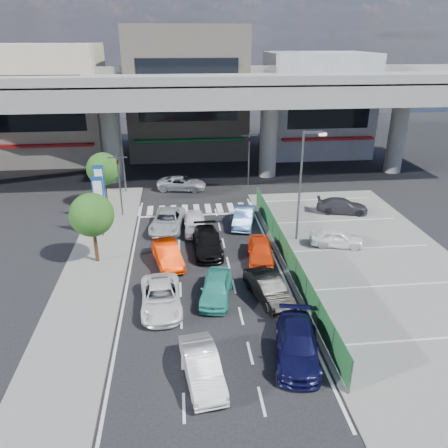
{
  "coord_description": "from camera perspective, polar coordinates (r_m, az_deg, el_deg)",
  "views": [
    {
      "loc": [
        -1.4,
        -22.32,
        13.84
      ],
      "look_at": [
        1.46,
        4.23,
        2.28
      ],
      "focal_mm": 35.0,
      "sensor_mm": 36.0,
      "label": 1
    }
  ],
  "objects": [
    {
      "name": "parking_lot",
      "position": [
        30.6,
        18.6,
        -4.76
      ],
      "size": [
        12.0,
        28.0,
        0.06
      ],
      "primitive_type": "cube",
      "color": "slate",
      "rests_on": "ground"
    },
    {
      "name": "signboard_far",
      "position": [
        35.56,
        -15.93,
        4.85
      ],
      "size": [
        0.8,
        0.14,
        4.7
      ],
      "color": "#595B60",
      "rests_on": "ground"
    },
    {
      "name": "hatch_black_mid_right",
      "position": [
        25.08,
        5.82,
        -8.36
      ],
      "size": [
        2.43,
        4.42,
        1.38
      ],
      "primitive_type": "imported",
      "rotation": [
        0.0,
        0.0,
        0.24
      ],
      "color": "black",
      "rests_on": "ground"
    },
    {
      "name": "expressway",
      "position": [
        44.64,
        -4.49,
        16.81
      ],
      "size": [
        64.0,
        14.0,
        10.75
      ],
      "color": "slate",
      "rests_on": "ground"
    },
    {
      "name": "minivan_navy_back",
      "position": [
        21.22,
        9.55,
        -15.28
      ],
      "size": [
        2.86,
        5.05,
        1.38
      ],
      "primitive_type": "imported",
      "rotation": [
        0.0,
        0.0,
        -0.21
      ],
      "color": "black",
      "rests_on": "ground"
    },
    {
      "name": "tree_near",
      "position": [
        28.87,
        -16.88,
        1.13
      ],
      "size": [
        2.8,
        2.8,
        4.8
      ],
      "color": "#382314",
      "rests_on": "ground"
    },
    {
      "name": "parked_sedan_white",
      "position": [
        31.87,
        14.49,
        -1.75
      ],
      "size": [
        3.97,
        2.33,
        1.27
      ],
      "primitive_type": "imported",
      "rotation": [
        0.0,
        0.0,
        1.33
      ],
      "color": "white",
      "rests_on": "parking_lot"
    },
    {
      "name": "street_lamp_right",
      "position": [
        30.95,
        10.29,
        5.99
      ],
      "size": [
        1.65,
        0.22,
        8.0
      ],
      "color": "#595B60",
      "rests_on": "ground"
    },
    {
      "name": "signboard_near",
      "position": [
        32.7,
        -16.02,
        3.23
      ],
      "size": [
        0.8,
        0.14,
        4.7
      ],
      "color": "#595B60",
      "rests_on": "ground"
    },
    {
      "name": "tree_far",
      "position": [
        38.81,
        -15.5,
        6.93
      ],
      "size": [
        2.8,
        2.8,
        4.8
      ],
      "color": "#382314",
      "rests_on": "ground"
    },
    {
      "name": "ground",
      "position": [
        26.31,
        -2.19,
        -8.36
      ],
      "size": [
        120.0,
        120.0,
        0.0
      ],
      "primitive_type": "plane",
      "color": "black",
      "rests_on": "ground"
    },
    {
      "name": "parked_sedan_dgrey",
      "position": [
        38.06,
        15.18,
        2.32
      ],
      "size": [
        4.5,
        2.67,
        1.22
      ],
      "primitive_type": "imported",
      "rotation": [
        0.0,
        0.0,
        1.33
      ],
      "color": "#323036",
      "rests_on": "parking_lot"
    },
    {
      "name": "sedan_white_front_mid",
      "position": [
        33.36,
        -3.85,
        0.14
      ],
      "size": [
        1.67,
        4.07,
        1.38
      ],
      "primitive_type": "imported",
      "rotation": [
        0.0,
        0.0,
        -0.01
      ],
      "color": "white",
      "rests_on": "ground"
    },
    {
      "name": "street_lamp_left",
      "position": [
        41.63,
        -12.99,
        10.24
      ],
      "size": [
        1.65,
        0.22,
        8.0
      ],
      "color": "#595B60",
      "rests_on": "ground"
    },
    {
      "name": "building_east",
      "position": [
        57.55,
        11.94,
        15.09
      ],
      "size": [
        12.0,
        10.9,
        12.0
      ],
      "color": "gray",
      "rests_on": "ground"
    },
    {
      "name": "traffic_cone",
      "position": [
        31.81,
        7.7,
        -1.78
      ],
      "size": [
        0.4,
        0.4,
        0.7
      ],
      "primitive_type": "cone",
      "rotation": [
        0.0,
        0.0,
        -0.11
      ],
      "color": "#EA540D",
      "rests_on": "parking_lot"
    },
    {
      "name": "taxi_orange_left",
      "position": [
        28.85,
        -7.45,
        -3.92
      ],
      "size": [
        2.36,
        4.41,
        1.38
      ],
      "primitive_type": "imported",
      "rotation": [
        0.0,
        0.0,
        0.23
      ],
      "color": "#E72B00",
      "rests_on": "ground"
    },
    {
      "name": "building_center",
      "position": [
        55.68,
        -4.86,
        16.79
      ],
      "size": [
        14.0,
        10.9,
        15.0
      ],
      "color": "gray",
      "rests_on": "ground"
    },
    {
      "name": "kei_truck_front_right",
      "position": [
        34.42,
        2.61,
        0.9
      ],
      "size": [
        2.42,
        4.36,
        1.36
      ],
      "primitive_type": "imported",
      "rotation": [
        0.0,
        0.0,
        -0.25
      ],
      "color": "#5681BD",
      "rests_on": "ground"
    },
    {
      "name": "fence_run",
      "position": [
        27.5,
        8.75,
        -4.96
      ],
      "size": [
        0.16,
        22.0,
        1.8
      ],
      "primitive_type": null,
      "color": "#1D5629",
      "rests_on": "ground"
    },
    {
      "name": "building_west",
      "position": [
        56.7,
        -21.71,
        14.38
      ],
      "size": [
        12.0,
        10.9,
        13.0
      ],
      "color": "#A19982",
      "rests_on": "ground"
    },
    {
      "name": "taxi_teal_mid",
      "position": [
        25.01,
        -1.04,
        -8.32
      ],
      "size": [
        2.41,
        4.3,
        1.38
      ],
      "primitive_type": "imported",
      "rotation": [
        0.0,
        0.0,
        -0.2
      ],
      "color": "teal",
      "rests_on": "ground"
    },
    {
      "name": "hatch_white_back_mid",
      "position": [
        19.87,
        -2.87,
        -18.13
      ],
      "size": [
        2.0,
        4.25,
        1.35
      ],
      "primitive_type": "imported",
      "rotation": [
        0.0,
        0.0,
        0.14
      ],
      "color": "silver",
      "rests_on": "ground"
    },
    {
      "name": "traffic_light_left",
      "position": [
        36.05,
        -13.64,
        6.8
      ],
      "size": [
        1.6,
        1.24,
        5.2
      ],
      "color": "#595B60",
      "rests_on": "ground"
    },
    {
      "name": "sedan_white_mid_left",
      "position": [
        24.49,
        -8.23,
        -9.46
      ],
      "size": [
        2.43,
        4.8,
        1.3
      ],
      "primitive_type": "imported",
      "rotation": [
        0.0,
        0.0,
        0.06
      ],
      "color": "white",
      "rests_on": "ground"
    },
    {
      "name": "sedan_black_mid",
      "position": [
        30.24,
        -2.18,
        -2.4
      ],
      "size": [
        2.01,
        4.76,
        1.37
      ],
      "primitive_type": "imported",
      "rotation": [
        0.0,
        0.0,
        0.02
      ],
      "color": "black",
      "rests_on": "ground"
    },
    {
      "name": "taxi_orange_right",
      "position": [
        29.17,
        4.77,
        -3.48
      ],
      "size": [
        2.13,
        4.22,
        1.38
      ],
      "primitive_type": "imported",
      "rotation": [
        0.0,
        0.0,
        -0.13
      ],
      "color": "#ED390D",
      "rests_on": "ground"
    },
    {
      "name": "sidewalk_left",
      "position": [
        30.24,
        -16.15,
        -4.71
      ],
      "size": [
        4.0,
        30.0,
        0.12
      ],
      "primitive_type": "cube",
      "color": "slate",
      "rests_on": "ground"
    },
    {
      "name": "traffic_light_right",
      "position": [
        43.05,
        3.31,
        10.07
      ],
      "size": [
        1.6,
        1.24,
        5.2
      ],
      "color": "#595B60",
      "rests_on": "ground"
    },
    {
      "name": "crossing_wagon_silver",
      "position": [
        42.72,
        -5.55,
        5.31
      ],
      "size": [
        4.95,
        2.88,
        1.3
      ],
      "primitive_type": "imported",
      "rotation": [
        0.0,
        0.0,
        1.41
      ],
      "color": "#ACAEB4",
      "rests_on": "ground"
    },
    {
      "name": "wagon_silver_front_left",
      "position": [
        33.96,
        -7.4,
        0.42
      ],
      "size": [
        3.01,
        5.25,
        1.38
      ],
      "primitive_type": "imported",
      "rotation": [
        0.0,
        0.0,
        -0.15
      ],
      "color": "#B0B5B8",
      "rests_on": "ground"
    }
  ]
}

